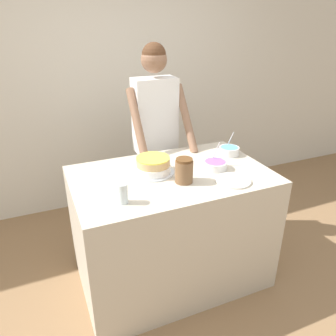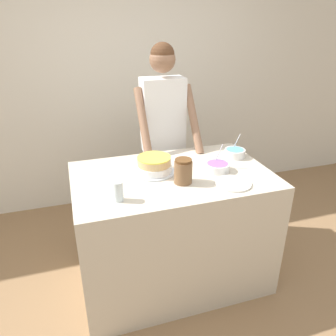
{
  "view_description": "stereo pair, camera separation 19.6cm",
  "coord_description": "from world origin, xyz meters",
  "px_view_note": "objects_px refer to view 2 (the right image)",
  "views": [
    {
      "loc": [
        -0.85,
        -1.5,
        1.96
      ],
      "look_at": [
        -0.05,
        0.4,
        1.01
      ],
      "focal_mm": 35.0,
      "sensor_mm": 36.0,
      "label": 1
    },
    {
      "loc": [
        -0.67,
        -1.57,
        1.96
      ],
      "look_at": [
        -0.05,
        0.4,
        1.01
      ],
      "focal_mm": 35.0,
      "sensor_mm": 36.0,
      "label": 2
    }
  ],
  "objects_px": {
    "frosting_bowl_purple": "(217,167)",
    "person_baker": "(163,124)",
    "cake": "(154,165)",
    "frosting_bowl_blue": "(235,153)",
    "ceramic_plate": "(233,183)",
    "drinking_glass": "(118,191)",
    "stoneware_jar": "(183,171)"
  },
  "relations": [
    {
      "from": "frosting_bowl_purple",
      "to": "person_baker",
      "type": "bearing_deg",
      "value": 106.08
    },
    {
      "from": "cake",
      "to": "frosting_bowl_blue",
      "type": "distance_m",
      "value": 0.7
    },
    {
      "from": "cake",
      "to": "frosting_bowl_purple",
      "type": "bearing_deg",
      "value": -14.01
    },
    {
      "from": "frosting_bowl_purple",
      "to": "ceramic_plate",
      "type": "relative_size",
      "value": 0.77
    },
    {
      "from": "cake",
      "to": "frosting_bowl_blue",
      "type": "relative_size",
      "value": 1.71
    },
    {
      "from": "person_baker",
      "to": "cake",
      "type": "distance_m",
      "value": 0.65
    },
    {
      "from": "person_baker",
      "to": "frosting_bowl_purple",
      "type": "height_order",
      "value": "person_baker"
    },
    {
      "from": "person_baker",
      "to": "frosting_bowl_blue",
      "type": "relative_size",
      "value": 10.01
    },
    {
      "from": "drinking_glass",
      "to": "ceramic_plate",
      "type": "height_order",
      "value": "drinking_glass"
    },
    {
      "from": "person_baker",
      "to": "frosting_bowl_blue",
      "type": "bearing_deg",
      "value": -48.03
    },
    {
      "from": "frosting_bowl_purple",
      "to": "stoneware_jar",
      "type": "relative_size",
      "value": 1.1
    },
    {
      "from": "stoneware_jar",
      "to": "frosting_bowl_blue",
      "type": "bearing_deg",
      "value": 28.46
    },
    {
      "from": "cake",
      "to": "person_baker",
      "type": "bearing_deg",
      "value": 67.27
    },
    {
      "from": "frosting_bowl_blue",
      "to": "ceramic_plate",
      "type": "bearing_deg",
      "value": -119.13
    },
    {
      "from": "ceramic_plate",
      "to": "frosting_bowl_blue",
      "type": "bearing_deg",
      "value": 60.87
    },
    {
      "from": "drinking_glass",
      "to": "frosting_bowl_purple",
      "type": "bearing_deg",
      "value": 15.26
    },
    {
      "from": "cake",
      "to": "frosting_bowl_purple",
      "type": "xyz_separation_m",
      "value": [
        0.45,
        -0.11,
        -0.02
      ]
    },
    {
      "from": "person_baker",
      "to": "ceramic_plate",
      "type": "height_order",
      "value": "person_baker"
    },
    {
      "from": "person_baker",
      "to": "drinking_glass",
      "type": "xyz_separation_m",
      "value": [
        -0.56,
        -0.91,
        -0.1
      ]
    },
    {
      "from": "cake",
      "to": "stoneware_jar",
      "type": "relative_size",
      "value": 1.77
    },
    {
      "from": "stoneware_jar",
      "to": "person_baker",
      "type": "bearing_deg",
      "value": 82.75
    },
    {
      "from": "frosting_bowl_blue",
      "to": "drinking_glass",
      "type": "xyz_separation_m",
      "value": [
        -1.01,
        -0.41,
        0.03
      ]
    },
    {
      "from": "ceramic_plate",
      "to": "drinking_glass",
      "type": "bearing_deg",
      "value": 178.58
    },
    {
      "from": "stoneware_jar",
      "to": "cake",
      "type": "bearing_deg",
      "value": 124.41
    },
    {
      "from": "frosting_bowl_blue",
      "to": "frosting_bowl_purple",
      "type": "bearing_deg",
      "value": -141.19
    },
    {
      "from": "cake",
      "to": "ceramic_plate",
      "type": "distance_m",
      "value": 0.57
    },
    {
      "from": "person_baker",
      "to": "cake",
      "type": "bearing_deg",
      "value": -112.73
    },
    {
      "from": "stoneware_jar",
      "to": "ceramic_plate",
      "type": "bearing_deg",
      "value": -22.18
    },
    {
      "from": "ceramic_plate",
      "to": "stoneware_jar",
      "type": "distance_m",
      "value": 0.35
    },
    {
      "from": "drinking_glass",
      "to": "cake",
      "type": "bearing_deg",
      "value": 45.47
    },
    {
      "from": "frosting_bowl_purple",
      "to": "stoneware_jar",
      "type": "xyz_separation_m",
      "value": [
        -0.3,
        -0.1,
        0.05
      ]
    },
    {
      "from": "cake",
      "to": "drinking_glass",
      "type": "xyz_separation_m",
      "value": [
        -0.31,
        -0.32,
        0.01
      ]
    }
  ]
}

